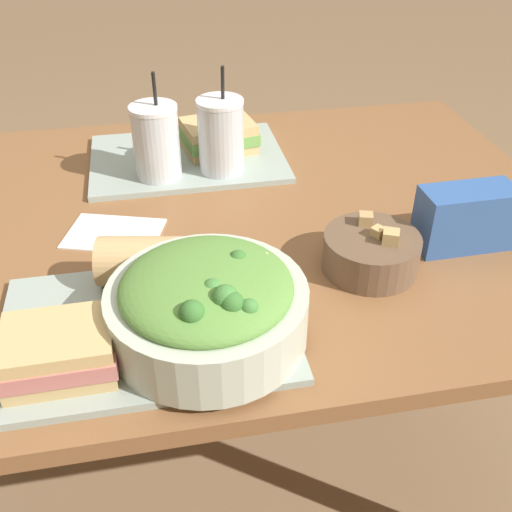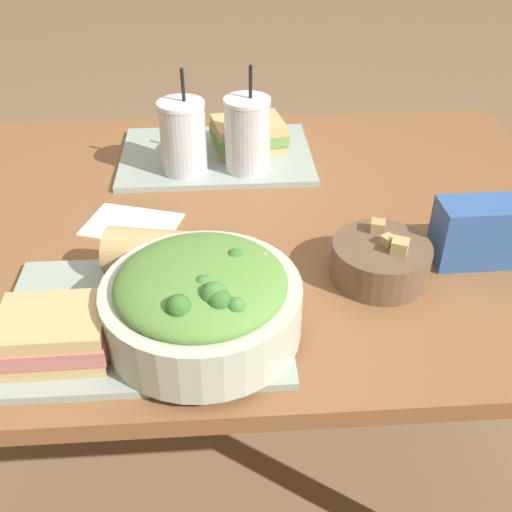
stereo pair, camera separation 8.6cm
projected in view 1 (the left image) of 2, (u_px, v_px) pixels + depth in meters
ground_plane at (218, 463)px, 1.52m from camera, size 12.00×12.00×0.00m
dining_table at (206, 258)px, 1.15m from camera, size 1.38×0.95×0.73m
tray_near at (147, 328)px, 0.85m from camera, size 0.41×0.29×0.01m
tray_far at (188, 158)px, 1.29m from camera, size 0.41×0.29×0.01m
salad_bowl at (208, 304)px, 0.80m from camera, size 0.27×0.27×0.12m
soup_bowl at (371, 251)px, 0.96m from camera, size 0.15×0.15×0.08m
sandwich_near at (59, 351)px, 0.76m from camera, size 0.14×0.11×0.06m
baguette_near at (142, 261)px, 0.91m from camera, size 0.14×0.10×0.08m
sandwich_far at (218, 136)px, 1.30m from camera, size 0.17×0.14×0.06m
drink_cup_dark at (156, 144)px, 1.18m from camera, size 0.09×0.09×0.21m
drink_cup_red at (221, 138)px, 1.19m from camera, size 0.09×0.09×0.22m
chip_bag at (465, 218)px, 1.00m from camera, size 0.16×0.07×0.11m
napkin_folded at (114, 233)px, 1.06m from camera, size 0.19×0.16×0.00m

